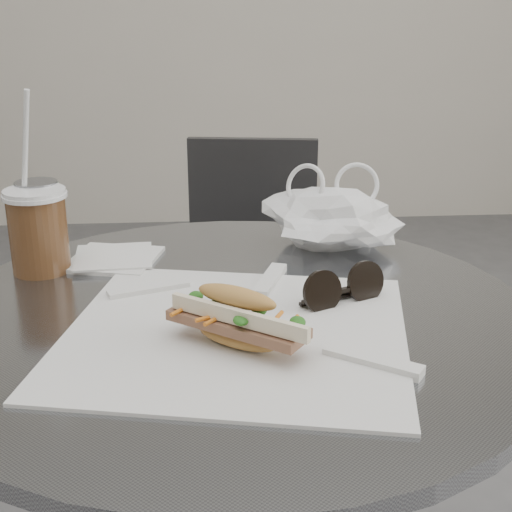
{
  "coord_description": "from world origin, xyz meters",
  "views": [
    {
      "loc": [
        -0.03,
        -0.61,
        1.11
      ],
      "look_at": [
        0.03,
        0.26,
        0.79
      ],
      "focal_mm": 50.0,
      "sensor_mm": 36.0,
      "label": 1
    }
  ],
  "objects": [
    {
      "name": "cafe_table",
      "position": [
        0.0,
        0.2,
        0.47
      ],
      "size": [
        0.76,
        0.76,
        0.74
      ],
      "color": "slate",
      "rests_on": "ground"
    },
    {
      "name": "chair_far",
      "position": [
        0.07,
        0.99,
        0.35
      ],
      "size": [
        0.41,
        0.44,
        0.78
      ],
      "rotation": [
        0.0,
        0.0,
        3.0
      ],
      "color": "#303133",
      "rests_on": "ground"
    },
    {
      "name": "sandwich_paper",
      "position": [
        -0.0,
        0.13,
        0.74
      ],
      "size": [
        0.46,
        0.44,
        0.0
      ],
      "primitive_type": "cube",
      "rotation": [
        0.0,
        0.0,
        -0.21
      ],
      "color": "white",
      "rests_on": "cafe_table"
    },
    {
      "name": "banh_mi",
      "position": [
        -0.0,
        0.1,
        0.78
      ],
      "size": [
        0.2,
        0.18,
        0.07
      ],
      "rotation": [
        0.0,
        0.0,
        -0.63
      ],
      "color": "tan",
      "rests_on": "sandwich_paper"
    },
    {
      "name": "iced_coffee",
      "position": [
        -0.27,
        0.36,
        0.8
      ],
      "size": [
        0.09,
        0.09,
        0.26
      ],
      "color": "brown",
      "rests_on": "cafe_table"
    },
    {
      "name": "sunglasses",
      "position": [
        0.14,
        0.21,
        0.76
      ],
      "size": [
        0.12,
        0.07,
        0.05
      ],
      "rotation": [
        0.0,
        0.0,
        0.44
      ],
      "color": "black",
      "rests_on": "cafe_table"
    },
    {
      "name": "plastic_bag",
      "position": [
        0.16,
        0.41,
        0.79
      ],
      "size": [
        0.24,
        0.21,
        0.1
      ],
      "primitive_type": null,
      "rotation": [
        0.0,
        0.0,
        -0.41
      ],
      "color": "white",
      "rests_on": "cafe_table"
    },
    {
      "name": "napkin_stack",
      "position": [
        -0.17,
        0.39,
        0.74
      ],
      "size": [
        0.15,
        0.15,
        0.01
      ],
      "color": "white",
      "rests_on": "cafe_table"
    },
    {
      "name": "drink_can",
      "position": [
        -0.27,
        0.39,
        0.8
      ],
      "size": [
        0.06,
        0.06,
        0.12
      ],
      "color": "#528C59",
      "rests_on": "cafe_table"
    }
  ]
}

